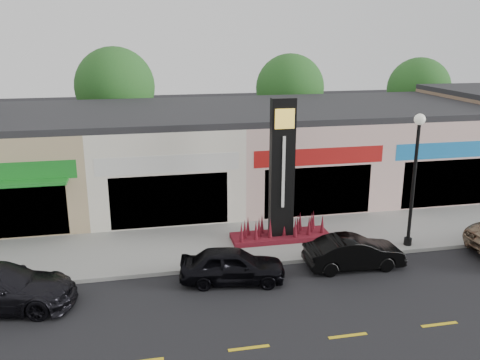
% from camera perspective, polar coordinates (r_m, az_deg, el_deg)
% --- Properties ---
extents(ground, '(120.00, 120.00, 0.00)m').
position_cam_1_polar(ground, '(17.68, -1.19, -12.96)').
color(ground, black).
rests_on(ground, ground).
extents(sidewalk, '(52.00, 4.30, 0.15)m').
position_cam_1_polar(sidewalk, '(21.51, -3.33, -7.24)').
color(sidewalk, gray).
rests_on(sidewalk, ground).
extents(curb, '(52.00, 0.20, 0.15)m').
position_cam_1_polar(curb, '(19.49, -2.34, -9.82)').
color(curb, gray).
rests_on(curb, ground).
extents(shop_beige, '(7.00, 10.85, 4.80)m').
position_cam_1_polar(shop_beige, '(27.97, -23.19, 2.00)').
color(shop_beige, tan).
rests_on(shop_beige, ground).
extents(shop_cream, '(7.00, 10.01, 4.80)m').
position_cam_1_polar(shop_cream, '(27.42, -8.72, 2.87)').
color(shop_cream, silver).
rests_on(shop_cream, ground).
extents(shop_pink_w, '(7.00, 10.01, 4.80)m').
position_cam_1_polar(shop_pink_w, '(28.61, 5.43, 3.54)').
color(shop_pink_w, beige).
rests_on(shop_pink_w, ground).
extents(shop_pink_e, '(7.00, 10.01, 4.80)m').
position_cam_1_polar(shop_pink_e, '(31.36, 17.78, 3.95)').
color(shop_pink_e, beige).
rests_on(shop_pink_e, ground).
extents(tree_rear_west, '(5.20, 5.20, 7.83)m').
position_cam_1_polar(tree_rear_west, '(34.89, -13.86, 10.11)').
color(tree_rear_west, '#382619').
rests_on(tree_rear_west, ground).
extents(tree_rear_mid, '(4.80, 4.80, 7.29)m').
position_cam_1_polar(tree_rear_mid, '(36.53, 5.62, 10.21)').
color(tree_rear_mid, '#382619').
rests_on(tree_rear_mid, ground).
extents(tree_rear_east, '(4.60, 4.60, 6.94)m').
position_cam_1_polar(tree_rear_east, '(40.65, 19.40, 9.62)').
color(tree_rear_east, '#382619').
rests_on(tree_rear_east, ground).
extents(lamp_east_near, '(0.44, 0.44, 5.47)m').
position_cam_1_polar(lamp_east_near, '(21.35, 19.06, 1.35)').
color(lamp_east_near, black).
rests_on(lamp_east_near, sidewalk).
extents(pylon_sign, '(4.20, 1.30, 6.00)m').
position_cam_1_polar(pylon_sign, '(21.21, 4.68, -1.27)').
color(pylon_sign, '#500D0E').
rests_on(pylon_sign, sidewalk).
extents(car_black_sedan, '(2.10, 3.95, 1.28)m').
position_cam_1_polar(car_black_sedan, '(18.37, -0.86, -9.55)').
color(car_black_sedan, black).
rests_on(car_black_sedan, ground).
extents(car_black_conv, '(1.37, 3.78, 1.24)m').
position_cam_1_polar(car_black_conv, '(19.89, 12.68, -7.94)').
color(car_black_conv, black).
rests_on(car_black_conv, ground).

